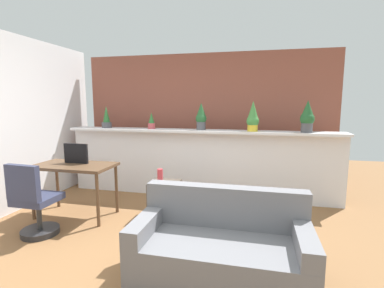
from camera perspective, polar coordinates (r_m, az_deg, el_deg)
name	(u,v)px	position (r m, az deg, el deg)	size (l,w,h in m)	color
ground_plane	(159,255)	(3.24, -6.60, -21.41)	(12.00, 12.00, 0.00)	brown
divider_wall	(199,164)	(4.86, 1.32, -4.14)	(4.62, 0.16, 1.12)	silver
plant_shelf	(198,131)	(4.73, 1.25, 2.62)	(4.62, 0.37, 0.04)	silver
brick_wall_behind	(205,122)	(5.34, 2.68, 4.49)	(4.62, 0.10, 2.50)	brown
potted_plant_0	(106,119)	(5.34, -16.85, 4.93)	(0.17, 0.17, 0.39)	#4C4C51
potted_plant_1	(151,121)	(4.96, -8.16, 4.52)	(0.13, 0.13, 0.28)	#B7474C
potted_plant_2	(201,117)	(4.74, 1.84, 5.51)	(0.18, 0.18, 0.45)	#4C4C51
potted_plant_3	(253,117)	(4.57, 12.16, 5.28)	(0.19, 0.19, 0.48)	gold
potted_plant_4	(307,117)	(4.63, 22.21, 5.10)	(0.21, 0.21, 0.49)	#4C4C51
desk	(74,170)	(4.31, -22.60, -4.91)	(1.10, 0.60, 0.75)	brown
tv_monitor	(76,153)	(4.34, -22.34, -1.77)	(0.36, 0.04, 0.28)	black
office_chair	(34,205)	(3.94, -29.17, -10.75)	(0.45, 0.46, 0.91)	#262628
side_cube_shelf	(165,199)	(4.11, -5.52, -10.98)	(0.40, 0.41, 0.50)	#4C4238
vase_on_shelf	(160,176)	(3.99, -6.45, -6.38)	(0.08, 0.08, 0.19)	#CC3D47
couch	(221,249)	(2.76, 5.87, -20.36)	(1.56, 0.76, 0.80)	slate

